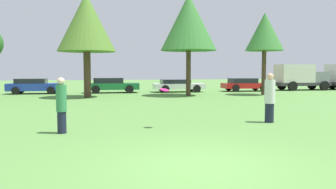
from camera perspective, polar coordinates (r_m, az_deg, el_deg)
The scene contains 12 objects.
ground_plane at distance 6.90m, azimuth 5.52°, elevation -11.94°, with size 120.00×120.00×0.00m, color #54843D.
person_thrower at distance 10.59m, azimuth -17.68°, elevation -1.71°, with size 0.31×0.31×1.69m.
person_catcher at distance 12.74m, azimuth 16.92°, elevation -0.54°, with size 0.38×0.38×1.80m.
frisbee at distance 11.00m, azimuth -0.59°, elevation 0.80°, with size 0.31×0.29×0.13m.
tree_1 at distance 24.34m, azimuth -13.73°, elevation 11.75°, with size 4.02×4.02×7.23m.
tree_2 at distance 25.33m, azimuth 3.53°, elevation 12.12°, with size 4.15×4.15×7.52m.
tree_3 at distance 26.95m, azimuth 16.13°, elevation 10.15°, with size 2.88×2.88×6.28m.
parked_car_blue at distance 29.19m, azimuth -21.78°, elevation 1.40°, with size 4.25×1.93×1.23m.
parked_car_green at distance 28.64m, azimuth -9.61°, elevation 1.63°, with size 4.43×1.97×1.26m.
parked_car_white at distance 29.33m, azimuth 1.70°, elevation 1.61°, with size 4.46×2.10×1.10m.
parked_car_red at distance 31.20m, azimuth 12.97°, elevation 1.72°, with size 4.29×1.92×1.18m.
delivery_truck_grey at distance 34.44m, azimuth 21.50°, elevation 2.88°, with size 5.27×2.27×2.46m.
Camera 1 is at (-1.95, -6.33, 1.91)m, focal length 35.80 mm.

